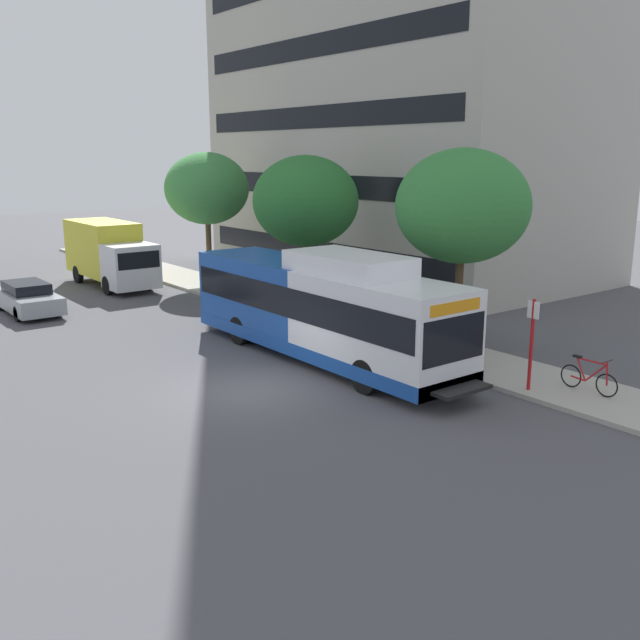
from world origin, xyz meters
TOP-DOWN VIEW (x-y plane):
  - ground_plane at (0.00, 8.00)m, footprint 120.00×120.00m
  - sidewalk_curb at (7.00, 6.00)m, footprint 3.00×56.00m
  - transit_bus at (3.52, 1.27)m, footprint 2.58×12.25m
  - bus_stop_sign_pole at (5.96, -5.10)m, footprint 0.10×0.36m
  - bicycle_parked at (7.10, -6.24)m, footprint 0.52×1.76m
  - street_tree_near_stop at (7.96, -0.65)m, footprint 4.47×4.47m
  - street_tree_mid_block at (7.96, 8.11)m, footprint 4.55×4.55m
  - street_tree_far_block at (7.67, 16.25)m, footprint 4.31×4.31m
  - parked_car_far_lane at (-2.10, 14.38)m, footprint 1.80×4.50m
  - box_truck_background at (3.15, 18.45)m, footprint 2.32×7.01m
  - lattice_comm_tower at (22.18, 32.21)m, footprint 1.10×1.10m

SIDE VIEW (x-z plane):
  - ground_plane at x=0.00m, z-range 0.00..0.00m
  - sidewalk_curb at x=7.00m, z-range 0.00..0.14m
  - bicycle_parked at x=7.10m, z-range 0.05..1.07m
  - parked_car_far_lane at x=-2.10m, z-range 0.00..1.33m
  - bus_stop_sign_pole at x=5.96m, z-range 0.35..2.95m
  - transit_bus at x=3.52m, z-range -0.12..3.53m
  - box_truck_background at x=3.15m, z-range 0.12..3.37m
  - street_tree_mid_block at x=7.96m, z-range 1.42..7.87m
  - street_tree_far_block at x=7.67m, z-range 1.59..8.18m
  - street_tree_near_stop at x=7.96m, z-range 1.57..8.26m
  - lattice_comm_tower at x=22.18m, z-range -5.29..26.85m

